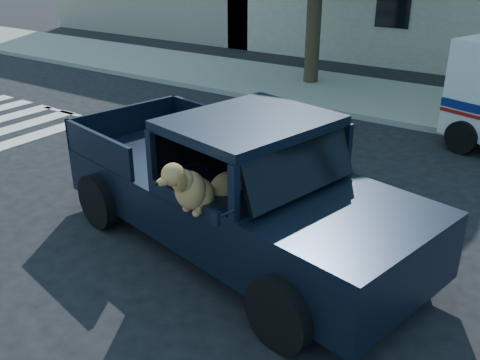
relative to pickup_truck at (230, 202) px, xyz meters
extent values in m
plane|color=black|center=(0.48, -0.44, -0.68)|extent=(120.00, 120.00, 0.00)
cube|color=gray|center=(0.48, 8.76, -0.61)|extent=(60.00, 4.00, 0.15)
cylinder|color=#332619|center=(-3.52, 9.16, 1.52)|extent=(0.44, 0.44, 4.40)
cube|color=black|center=(0.09, 0.01, 0.00)|extent=(5.95, 3.26, 0.71)
cube|color=black|center=(2.05, -0.40, 0.44)|extent=(2.03, 2.45, 0.17)
cube|color=black|center=(0.36, -0.05, 1.27)|extent=(2.06, 2.37, 0.13)
cube|color=black|center=(1.22, -0.23, 0.89)|extent=(0.65, 1.88, 0.61)
cube|color=black|center=(0.47, -0.57, 0.21)|extent=(0.70, 0.70, 0.41)
cube|color=black|center=(0.93, -1.55, 0.70)|extent=(0.12, 0.07, 0.17)
camera|label=1|loc=(4.02, -5.55, 3.39)|focal=40.00mm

